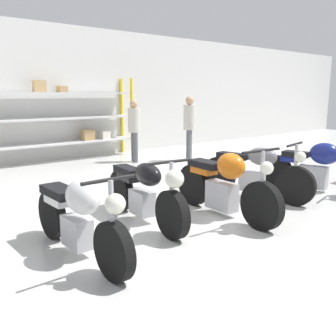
{
  "coord_description": "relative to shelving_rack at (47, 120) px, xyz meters",
  "views": [
    {
      "loc": [
        -3.39,
        -3.8,
        1.77
      ],
      "look_at": [
        0.0,
        0.4,
        0.7
      ],
      "focal_mm": 40.0,
      "sensor_mm": 36.0,
      "label": 1
    }
  ],
  "objects": [
    {
      "name": "shelving_rack",
      "position": [
        0.0,
        0.0,
        0.0
      ],
      "size": [
        4.91,
        0.63,
        2.22
      ],
      "color": "yellow",
      "rests_on": "ground_plane"
    },
    {
      "name": "ground_plane",
      "position": [
        -0.28,
        -5.73,
        -1.11
      ],
      "size": [
        30.0,
        30.0,
        0.0
      ],
      "primitive_type": "plane",
      "color": "silver"
    },
    {
      "name": "motorcycle_orange",
      "position": [
        0.3,
        -5.92,
        -0.63
      ],
      "size": [
        0.69,
        2.08,
        1.07
      ],
      "rotation": [
        0.0,
        0.0,
        -1.63
      ],
      "color": "black",
      "rests_on": "ground_plane"
    },
    {
      "name": "back_wall",
      "position": [
        -0.28,
        0.37,
        0.69
      ],
      "size": [
        30.0,
        0.08,
        3.6
      ],
      "color": "silver",
      "rests_on": "ground_plane"
    },
    {
      "name": "motorcycle_white",
      "position": [
        -1.98,
        -5.89,
        -0.64
      ],
      "size": [
        0.57,
        2.03,
        1.01
      ],
      "rotation": [
        0.0,
        0.0,
        -1.55
      ],
      "color": "black",
      "rests_on": "ground_plane"
    },
    {
      "name": "motorcycle_black",
      "position": [
        -0.79,
        -5.45,
        -0.65
      ],
      "size": [
        0.58,
        2.05,
        0.98
      ],
      "rotation": [
        0.0,
        0.0,
        -1.67
      ],
      "color": "black",
      "rests_on": "ground_plane"
    },
    {
      "name": "motorcycle_blue",
      "position": [
        2.68,
        -6.04,
        -0.64
      ],
      "size": [
        0.77,
        2.09,
        1.03
      ],
      "rotation": [
        0.0,
        0.0,
        -1.35
      ],
      "color": "black",
      "rests_on": "ground_plane"
    },
    {
      "name": "person_browsing",
      "position": [
        3.07,
        -2.09,
        -0.1
      ],
      "size": [
        0.45,
        0.45,
        1.72
      ],
      "rotation": [
        0.0,
        0.0,
        2.26
      ],
      "color": "#595960",
      "rests_on": "ground_plane"
    },
    {
      "name": "person_near_rack",
      "position": [
        1.8,
        -1.35,
        -0.16
      ],
      "size": [
        0.41,
        0.41,
        1.63
      ],
      "rotation": [
        0.0,
        0.0,
        2.81
      ],
      "color": "#595960",
      "rests_on": "ground_plane"
    },
    {
      "name": "motorcycle_grey",
      "position": [
        1.42,
        -5.6,
        -0.64
      ],
      "size": [
        0.71,
        2.04,
        1.01
      ],
      "rotation": [
        0.0,
        0.0,
        -1.36
      ],
      "color": "black",
      "rests_on": "ground_plane"
    }
  ]
}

